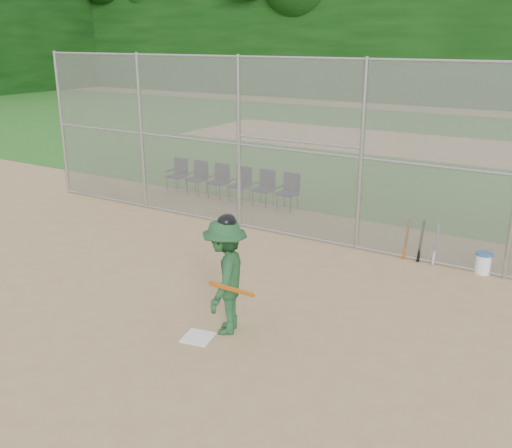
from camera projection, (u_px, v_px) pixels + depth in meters
The scene contains 15 objects.
ground at pixel (171, 335), 8.75m from camera, with size 100.00×100.00×0.00m, color tan.
grass_strip at pixel (454, 149), 23.32m from camera, with size 100.00×100.00×0.00m, color #235F1C.
dirt_patch_far at pixel (454, 149), 23.32m from camera, with size 24.00×24.00×0.00m, color tan.
backstop_fence at pixel (317, 150), 12.15m from camera, with size 16.09×0.09×4.00m.
treeline at pixel (480, 8), 23.22m from camera, with size 81.00×60.00×11.00m.
home_plate at pixel (198, 337), 8.67m from camera, with size 0.43×0.43×0.02m, color white.
batter_at_plate at pixel (225, 276), 8.61m from camera, with size 1.09×1.45×1.90m.
water_cooler at pixel (483, 263), 11.00m from camera, with size 0.33×0.33×0.42m.
spare_bats at pixel (421, 241), 11.55m from camera, with size 0.66×0.30×0.84m.
chair_0 at pixel (176, 175), 16.79m from camera, with size 0.54×0.52×0.96m, color #101A3B, non-canonical shape.
chair_1 at pixel (197, 178), 16.42m from camera, with size 0.54×0.52×0.96m, color #101A3B, non-canonical shape.
chair_2 at pixel (218, 182), 16.05m from camera, with size 0.54×0.52×0.96m, color #101A3B, non-canonical shape.
chair_3 at pixel (240, 185), 15.68m from camera, with size 0.54×0.52×0.96m, color #101A3B, non-canonical shape.
chair_4 at pixel (263, 189), 15.31m from camera, with size 0.54×0.52×0.96m, color #101A3B, non-canonical shape.
chair_5 at pixel (288, 192), 14.94m from camera, with size 0.54×0.52×0.96m, color #101A3B, non-canonical shape.
Camera 1 is at (5.18, -5.94, 4.36)m, focal length 40.00 mm.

